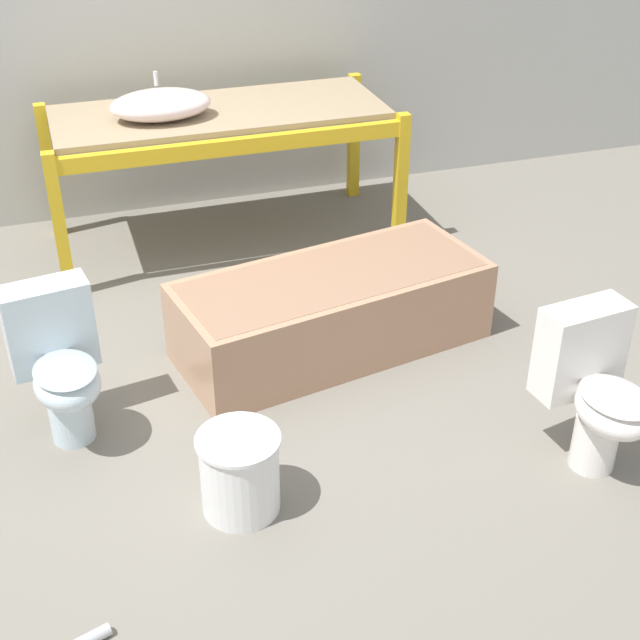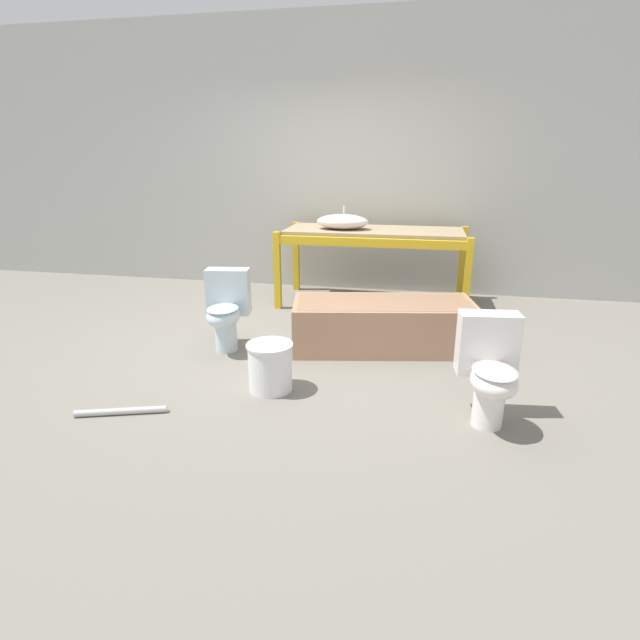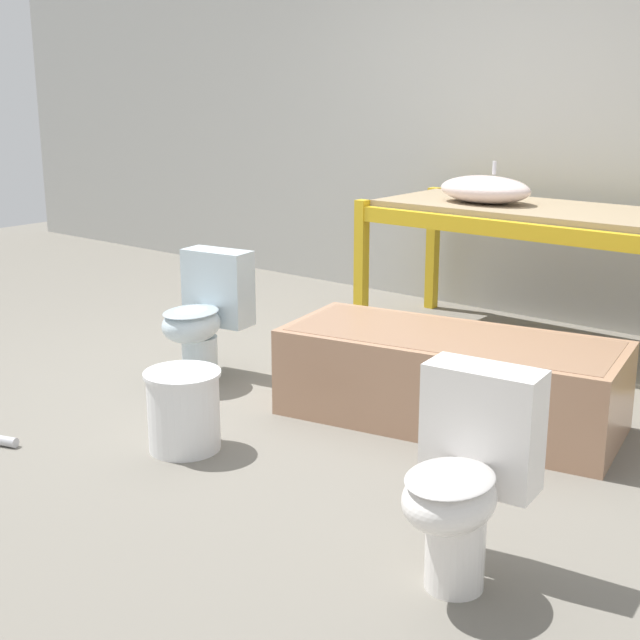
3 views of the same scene
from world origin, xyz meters
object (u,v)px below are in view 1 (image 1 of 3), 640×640
at_px(toilet_far, 595,387).
at_px(bucket_white, 240,471).
at_px(toilet_near, 59,361).
at_px(sink_basin, 161,105).
at_px(bathtub_main, 332,306).

xyz_separation_m(toilet_far, bucket_white, (-1.48, 0.15, -0.19)).
xyz_separation_m(toilet_near, toilet_far, (2.10, -0.88, 0.00)).
xyz_separation_m(sink_basin, toilet_near, (-0.76, -1.61, -0.56)).
height_order(bathtub_main, toilet_far, toilet_far).
height_order(sink_basin, bathtub_main, sink_basin).
bearing_deg(bathtub_main, toilet_near, -178.69).
bearing_deg(sink_basin, toilet_far, -61.64).
height_order(sink_basin, toilet_near, sink_basin).
distance_m(sink_basin, toilet_near, 1.87).
bearing_deg(sink_basin, bathtub_main, -66.16).
height_order(bathtub_main, toilet_near, toilet_near).
height_order(toilet_near, bucket_white, toilet_near).
relative_size(bathtub_main, toilet_far, 2.41).
relative_size(sink_basin, toilet_near, 0.84).
bearing_deg(bathtub_main, sink_basin, 103.13).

